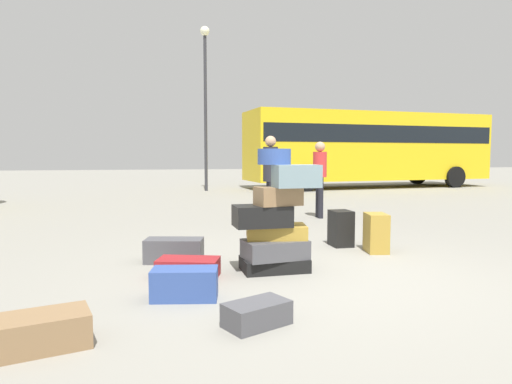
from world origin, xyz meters
TOP-DOWN VIEW (x-y plane):
  - ground_plane at (0.00, 0.00)m, footprint 80.00×80.00m
  - suitcase_tower at (-0.49, 0.31)m, footprint 0.96×0.68m
  - suitcase_maroon_behind_tower at (-1.51, 0.26)m, footprint 0.76×0.56m
  - suitcase_black_white_trunk at (0.86, 1.52)m, footprint 0.30×0.36m
  - suitcase_navy_right_side at (-1.60, -0.51)m, footprint 0.67×0.42m
  - suitcase_brown_upright_blue at (-2.65, -1.39)m, footprint 0.71×0.54m
  - suitcase_tan_left_side at (1.18, 1.02)m, footprint 0.35×0.46m
  - suitcase_charcoal_foreground_far at (-1.07, -1.31)m, footprint 0.60×0.49m
  - suitcase_charcoal_foreground_near at (-1.64, 1.02)m, footprint 0.79×0.50m
  - person_bearded_onlooker at (0.40, 4.03)m, footprint 0.30×0.34m
  - person_tourist_with_camera at (1.65, 4.53)m, footprint 0.30×0.34m
  - parked_bus at (7.08, 13.05)m, footprint 10.84×3.45m
  - lamp_post at (0.01, 12.62)m, footprint 0.36×0.36m

SIDE VIEW (x-z plane):
  - ground_plane at x=0.00m, z-range 0.00..0.00m
  - suitcase_charcoal_foreground_far at x=-1.07m, z-range 0.00..0.19m
  - suitcase_maroon_behind_tower at x=-1.51m, z-range 0.00..0.21m
  - suitcase_brown_upright_blue at x=-2.65m, z-range 0.00..0.24m
  - suitcase_navy_right_side at x=-1.60m, z-range 0.00..0.30m
  - suitcase_charcoal_foreground_near at x=-1.64m, z-range 0.00..0.30m
  - suitcase_black_white_trunk at x=0.86m, z-range 0.00..0.54m
  - suitcase_tan_left_side at x=1.18m, z-range 0.00..0.55m
  - suitcase_tower at x=-0.49m, z-range -0.13..1.32m
  - person_tourist_with_camera at x=1.65m, z-range 0.17..1.84m
  - person_bearded_onlooker at x=0.40m, z-range 0.17..1.94m
  - parked_bus at x=7.08m, z-range 0.26..3.41m
  - lamp_post at x=0.01m, z-range 0.94..7.19m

